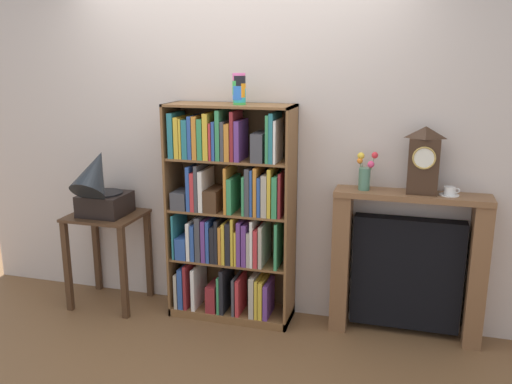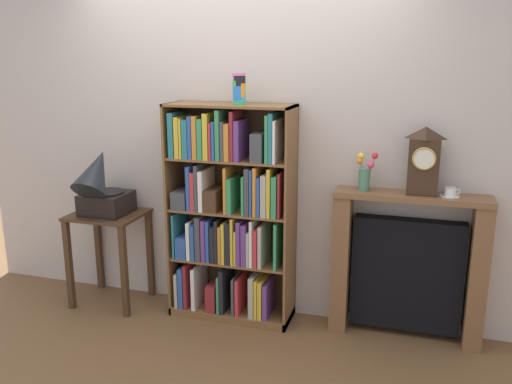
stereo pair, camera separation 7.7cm
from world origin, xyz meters
name	(u,v)px [view 2 (the right image)]	position (x,y,z in m)	size (l,w,h in m)	color
ground_plane	(228,321)	(0.00, 0.00, -0.01)	(7.77, 6.40, 0.02)	brown
wall_back	(257,144)	(0.13, 0.31, 1.30)	(4.77, 0.08, 2.60)	beige
bookshelf	(229,216)	(-0.02, 0.09, 0.79)	(0.92, 0.34, 1.61)	brown
cup_stack	(239,89)	(0.08, 0.06, 1.71)	(0.09, 0.09, 0.21)	green
side_table_left	(109,237)	(-1.00, 0.03, 0.55)	(0.55, 0.47, 0.74)	#472D1C
gramophone	(101,185)	(-1.00, -0.03, 0.98)	(0.34, 0.49, 0.57)	black
fireplace_mantel	(407,267)	(1.27, 0.17, 0.51)	(1.03, 0.24, 1.04)	brown
mantel_clock	(424,161)	(1.32, 0.15, 1.27)	(0.20, 0.13, 0.45)	#382316
flower_vase	(365,174)	(0.95, 0.15, 1.16)	(0.14, 0.10, 0.26)	#4C7A60
teacup_with_saucer	(450,193)	(1.50, 0.15, 1.07)	(0.13, 0.13, 0.06)	white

